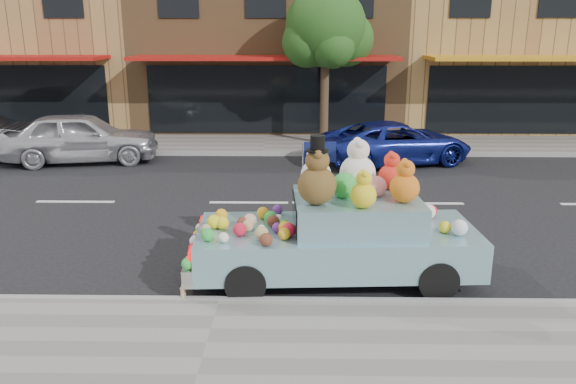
{
  "coord_description": "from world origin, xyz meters",
  "views": [
    {
      "loc": [
        1.1,
        -12.25,
        3.81
      ],
      "look_at": [
        0.95,
        -3.41,
        1.25
      ],
      "focal_mm": 35.0,
      "sensor_mm": 36.0,
      "label": 1
    }
  ],
  "objects_px": {
    "street_tree": "(326,34)",
    "car_blue": "(396,143)",
    "car_silver": "(81,137)",
    "art_car": "(338,230)"
  },
  "relations": [
    {
      "from": "street_tree",
      "to": "art_car",
      "type": "distance_m",
      "value": 10.96
    },
    {
      "from": "car_blue",
      "to": "car_silver",
      "type": "bearing_deg",
      "value": 72.31
    },
    {
      "from": "street_tree",
      "to": "car_blue",
      "type": "relative_size",
      "value": 1.17
    },
    {
      "from": "car_blue",
      "to": "street_tree",
      "type": "bearing_deg",
      "value": 20.24
    },
    {
      "from": "street_tree",
      "to": "car_silver",
      "type": "xyz_separation_m",
      "value": [
        -7.32,
        -2.53,
        -2.94
      ]
    },
    {
      "from": "street_tree",
      "to": "car_silver",
      "type": "relative_size",
      "value": 1.18
    },
    {
      "from": "car_silver",
      "to": "art_car",
      "type": "distance_m",
      "value": 10.68
    },
    {
      "from": "art_car",
      "to": "car_silver",
      "type": "bearing_deg",
      "value": 128.36
    },
    {
      "from": "car_blue",
      "to": "art_car",
      "type": "bearing_deg",
      "value": 146.63
    },
    {
      "from": "street_tree",
      "to": "car_silver",
      "type": "bearing_deg",
      "value": -160.91
    }
  ]
}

